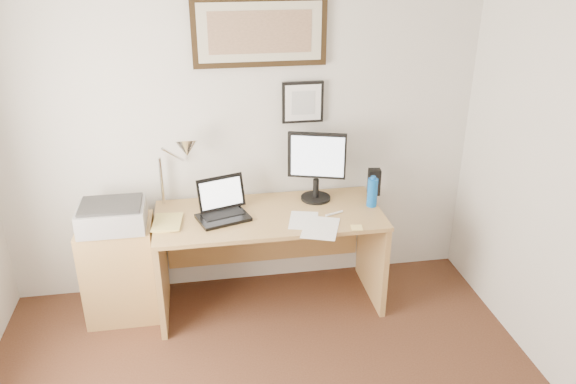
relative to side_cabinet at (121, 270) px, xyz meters
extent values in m
cube|color=silver|center=(0.92, 0.32, 0.89)|extent=(3.50, 0.02, 2.50)
cube|color=#A67D45|center=(0.00, 0.00, 0.00)|extent=(0.50, 0.40, 0.73)
cylinder|color=blue|center=(1.82, -0.04, 0.49)|extent=(0.07, 0.07, 0.21)
cylinder|color=blue|center=(1.82, -0.04, 0.61)|extent=(0.04, 0.04, 0.02)
cube|color=black|center=(1.90, 0.15, 0.49)|extent=(0.10, 0.09, 0.20)
cube|color=white|center=(1.29, -0.19, 0.39)|extent=(0.25, 0.31, 0.00)
cube|color=white|center=(1.38, -0.32, 0.39)|extent=(0.33, 0.39, 0.00)
cube|color=#FFDD78|center=(1.62, -0.37, 0.39)|extent=(0.08, 0.08, 0.01)
cylinder|color=white|center=(1.52, -0.14, 0.39)|extent=(0.14, 0.06, 0.02)
imported|color=#D2BD63|center=(0.27, -0.08, 0.39)|extent=(0.22, 0.28, 0.02)
cube|color=#A67D45|center=(1.07, -0.05, 0.37)|extent=(1.60, 0.70, 0.03)
cube|color=#A67D45|center=(0.29, -0.05, -0.01)|extent=(0.04, 0.65, 0.72)
cube|color=#A67D45|center=(1.85, -0.05, -0.01)|extent=(0.04, 0.65, 0.72)
cube|color=#A67D45|center=(1.07, 0.28, 0.09)|extent=(1.50, 0.03, 0.55)
cube|color=black|center=(0.75, -0.08, 0.40)|extent=(0.40, 0.33, 0.02)
cube|color=black|center=(0.75, -0.05, 0.41)|extent=(0.31, 0.21, 0.00)
cube|color=black|center=(0.75, 0.05, 0.52)|extent=(0.35, 0.17, 0.23)
cube|color=white|center=(0.75, 0.04, 0.53)|extent=(0.30, 0.14, 0.18)
cylinder|color=black|center=(1.44, 0.13, 0.40)|extent=(0.22, 0.22, 0.02)
cylinder|color=black|center=(1.44, 0.13, 0.48)|extent=(0.04, 0.04, 0.14)
cube|color=black|center=(1.44, 0.12, 0.74)|extent=(0.41, 0.16, 0.34)
cube|color=silver|center=(1.44, 0.10, 0.74)|extent=(0.36, 0.12, 0.30)
cube|color=#9F9FA1|center=(0.00, -0.04, 0.44)|extent=(0.44, 0.34, 0.16)
cube|color=#2F2F2F|center=(0.00, -0.04, 0.54)|extent=(0.40, 0.30, 0.02)
cylinder|color=silver|center=(0.33, 0.24, 0.56)|extent=(0.02, 0.02, 0.36)
cylinder|color=silver|center=(0.43, 0.18, 0.78)|extent=(0.15, 0.23, 0.19)
cone|color=silver|center=(0.53, 0.12, 0.84)|extent=(0.16, 0.18, 0.15)
cube|color=black|center=(1.07, 0.30, 1.58)|extent=(0.92, 0.03, 0.47)
cube|color=beige|center=(1.07, 0.28, 1.58)|extent=(0.84, 0.01, 0.39)
cube|color=#7F6049|center=(1.07, 0.27, 1.58)|extent=(0.70, 0.00, 0.28)
cube|color=black|center=(1.37, 0.30, 1.08)|extent=(0.30, 0.02, 0.30)
cube|color=white|center=(1.37, 0.28, 1.08)|extent=(0.26, 0.00, 0.26)
cube|color=#ABB0B4|center=(1.37, 0.28, 1.08)|extent=(0.17, 0.00, 0.17)
camera|label=1|loc=(0.62, -3.56, 2.17)|focal=35.00mm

